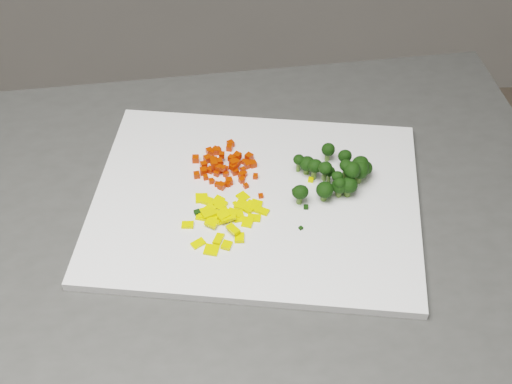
{
  "coord_description": "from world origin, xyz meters",
  "views": [
    {
      "loc": [
        0.11,
        -0.08,
        1.57
      ],
      "look_at": [
        0.13,
        0.57,
        0.92
      ],
      "focal_mm": 50.0,
      "sensor_mm": 36.0,
      "label": 1
    }
  ],
  "objects_px": {
    "broccoli_pile": "(334,171)",
    "cutting_board": "(256,200)",
    "carrot_pile": "(225,161)",
    "pepper_pile": "(226,218)"
  },
  "relations": [
    {
      "from": "carrot_pile",
      "to": "broccoli_pile",
      "type": "distance_m",
      "value": 0.15
    },
    {
      "from": "cutting_board",
      "to": "carrot_pile",
      "type": "xyz_separation_m",
      "value": [
        -0.04,
        0.06,
        0.02
      ]
    },
    {
      "from": "broccoli_pile",
      "to": "pepper_pile",
      "type": "bearing_deg",
      "value": -156.64
    },
    {
      "from": "cutting_board",
      "to": "carrot_pile",
      "type": "distance_m",
      "value": 0.07
    },
    {
      "from": "broccoli_pile",
      "to": "cutting_board",
      "type": "bearing_deg",
      "value": -169.47
    },
    {
      "from": "cutting_board",
      "to": "carrot_pile",
      "type": "height_order",
      "value": "carrot_pile"
    },
    {
      "from": "carrot_pile",
      "to": "pepper_pile",
      "type": "xyz_separation_m",
      "value": [
        0.0,
        -0.1,
        -0.01
      ]
    },
    {
      "from": "cutting_board",
      "to": "broccoli_pile",
      "type": "height_order",
      "value": "broccoli_pile"
    },
    {
      "from": "cutting_board",
      "to": "broccoli_pile",
      "type": "relative_size",
      "value": 3.75
    },
    {
      "from": "pepper_pile",
      "to": "broccoli_pile",
      "type": "xyz_separation_m",
      "value": [
        0.14,
        0.06,
        0.02
      ]
    }
  ]
}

